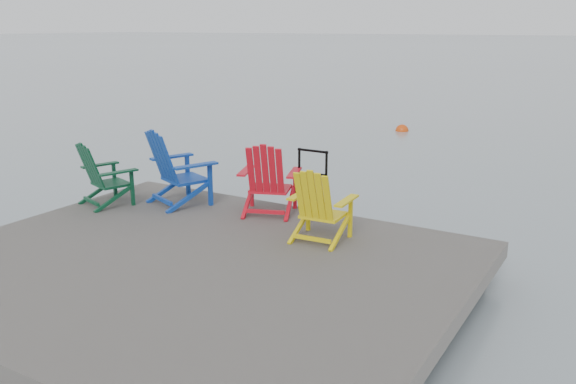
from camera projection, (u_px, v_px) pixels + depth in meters
The scene contains 8 objects.
ground at pixel (193, 301), 7.10m from camera, with size 400.00×400.00×0.00m, color slate.
dock at pixel (192, 273), 7.00m from camera, with size 6.00×5.00×1.40m.
handrail at pixel (313, 174), 8.73m from camera, with size 0.48×0.04×0.90m.
chair_green at pixel (103, 174), 9.01m from camera, with size 0.90×0.86×0.95m.
chair_blue at pixel (176, 167), 9.03m from camera, with size 1.09×1.04×1.12m.
chair_red at pixel (268, 178), 8.56m from camera, with size 0.99×0.94×1.03m.
chair_yellow at pixel (319, 205), 7.49m from camera, with size 0.78×0.72×0.93m.
buoy_a at pixel (402, 131), 18.46m from camera, with size 0.40×0.40×0.40m, color #C73E0B.
Camera 1 is at (4.26, -5.04, 3.11)m, focal length 38.00 mm.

